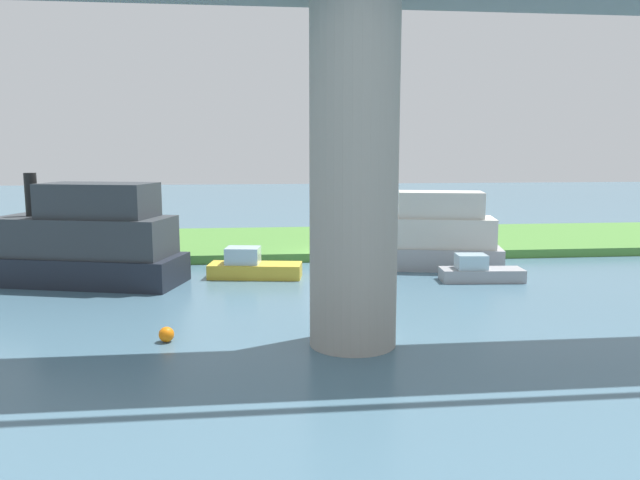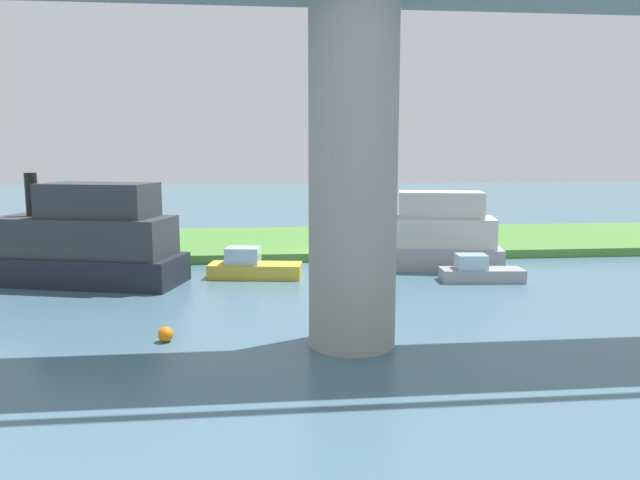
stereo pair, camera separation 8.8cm
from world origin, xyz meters
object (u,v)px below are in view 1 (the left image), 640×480
riverboat_paddlewheel (423,237)px  houseboat_blue (81,243)px  person_on_bank (374,232)px  mooring_post (327,241)px  bridge_pylon (354,176)px  pontoon_yellow (252,267)px  marker_buoy (166,334)px  skiff_small (479,271)px

riverboat_paddlewheel → houseboat_blue: 17.08m
person_on_bank → mooring_post: 3.78m
bridge_pylon → pontoon_yellow: bridge_pylon is taller
bridge_pylon → riverboat_paddlewheel: bridge_pylon is taller
marker_buoy → person_on_bank: bearing=-121.1°
person_on_bank → skiff_small: size_ratio=0.35×
skiff_small → person_on_bank: bearing=-69.7°
skiff_small → marker_buoy: (13.54, 7.96, -0.21)m
bridge_pylon → person_on_bank: 18.77m
person_on_bank → houseboat_blue: 17.06m
skiff_small → marker_buoy: size_ratio=7.97×
mooring_post → pontoon_yellow: bearing=49.0°
houseboat_blue → pontoon_yellow: houseboat_blue is taller
riverboat_paddlewheel → skiff_small: riverboat_paddlewheel is taller
bridge_pylon → mooring_post: (-1.06, -15.73, -4.39)m
skiff_small → pontoon_yellow: pontoon_yellow is taller
bridge_pylon → houseboat_blue: size_ratio=1.02×
person_on_bank → houseboat_blue: houseboat_blue is taller
bridge_pylon → marker_buoy: 7.95m
bridge_pylon → skiff_small: (-7.54, -8.83, -4.94)m
riverboat_paddlewheel → skiff_small: 4.24m
mooring_post → riverboat_paddlewheel: bearing=145.9°
bridge_pylon → houseboat_blue: (11.13, -10.38, -3.50)m
riverboat_paddlewheel → pontoon_yellow: bearing=10.6°
skiff_small → riverboat_paddlewheel: bearing=-65.0°
riverboat_paddlewheel → pontoon_yellow: (9.03, 1.69, -1.11)m
skiff_small → pontoon_yellow: bearing=-10.5°
mooring_post → riverboat_paddlewheel: (-4.76, 3.22, 0.63)m
pontoon_yellow → marker_buoy: size_ratio=9.36×
marker_buoy → mooring_post: bearing=-115.4°
bridge_pylon → riverboat_paddlewheel: bearing=-114.9°
person_on_bank → riverboat_paddlewheel: size_ratio=0.15×
bridge_pylon → skiff_small: bearing=-130.5°
houseboat_blue → skiff_small: bearing=175.2°
pontoon_yellow → skiff_small: bearing=169.5°
mooring_post → marker_buoy: mooring_post is taller
person_on_bank → houseboat_blue: bearing=25.8°
riverboat_paddlewheel → pontoon_yellow: 9.25m
skiff_small → pontoon_yellow: size_ratio=0.85×
mooring_post → skiff_small: mooring_post is taller
houseboat_blue → bridge_pylon: bearing=137.0°
houseboat_blue → riverboat_paddlewheel: bearing=-172.8°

